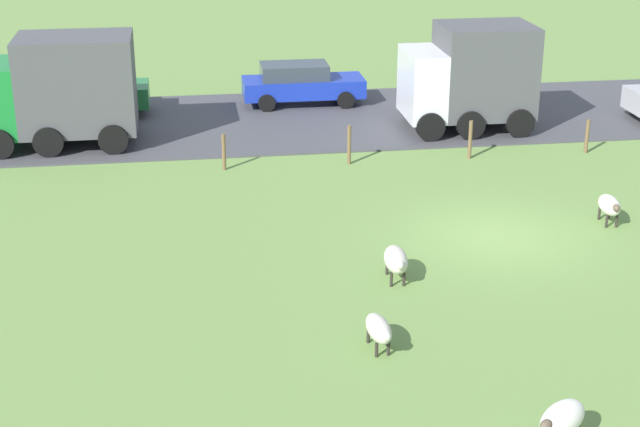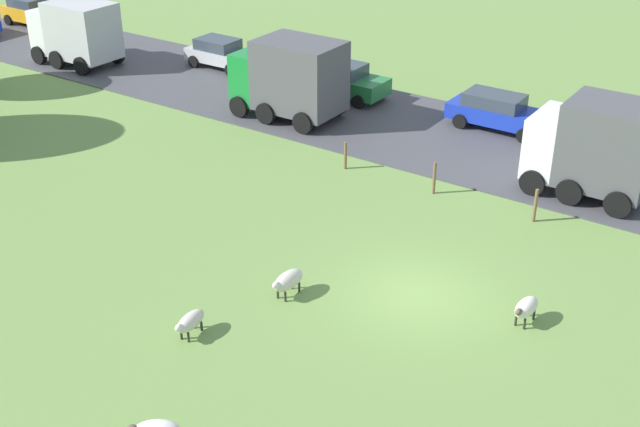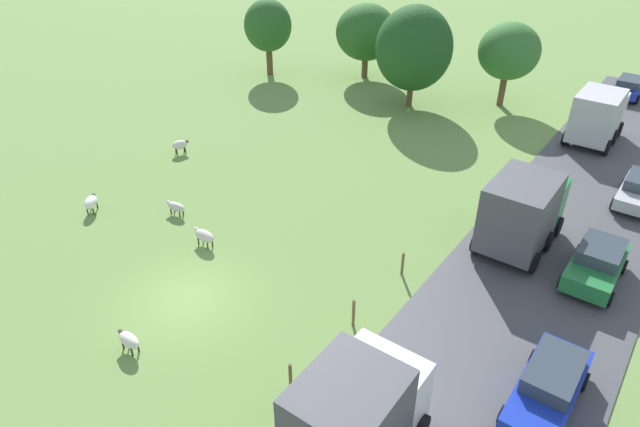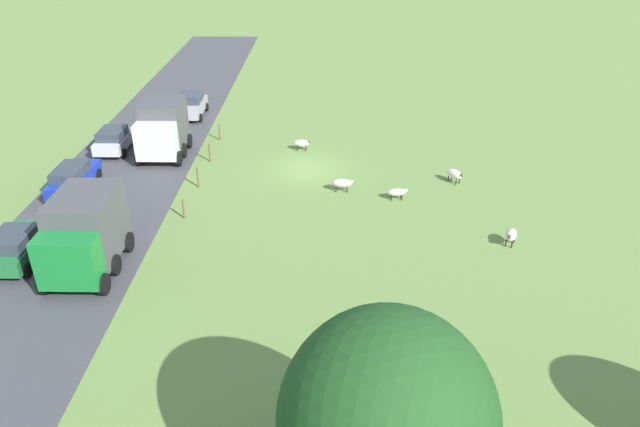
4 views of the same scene
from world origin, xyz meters
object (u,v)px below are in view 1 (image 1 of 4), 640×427
at_px(sheep_3, 396,260).
at_px(truck_1, 62,88).
at_px(truck_2, 470,75).
at_px(car_7, 301,83).
at_px(sheep_4, 609,205).
at_px(car_1, 91,92).
at_px(car_2, 461,80).
at_px(sheep_2, 562,419).
at_px(sheep_1, 379,329).

xyz_separation_m(sheep_3, truck_1, (11.81, 8.51, 1.43)).
distance_m(truck_2, car_7, 6.79).
xyz_separation_m(sheep_3, sheep_4, (2.63, -6.34, -0.00)).
bearing_deg(truck_1, car_1, -8.85).
height_order(sheep_4, car_2, car_2).
height_order(sheep_2, truck_2, truck_2).
distance_m(sheep_4, truck_1, 17.51).
bearing_deg(car_1, truck_1, 171.15).
distance_m(sheep_2, car_1, 24.08).
relative_size(truck_1, truck_2, 1.13).
xyz_separation_m(sheep_2, car_2, (22.12, -4.58, 0.35)).
height_order(truck_2, car_2, truck_2).
distance_m(car_1, car_2, 13.85).
relative_size(sheep_3, car_2, 0.33).
relative_size(truck_1, car_1, 1.21).
height_order(sheep_3, car_2, car_2).
bearing_deg(sheep_4, truck_1, 58.28).
xyz_separation_m(sheep_4, truck_1, (9.18, 14.85, 1.43)).
distance_m(sheep_3, car_1, 17.33).
bearing_deg(sheep_3, car_2, -21.12).
bearing_deg(sheep_2, truck_1, 27.79).
relative_size(sheep_2, truck_1, 0.25).
bearing_deg(car_7, car_2, -94.31).
height_order(truck_1, car_7, truck_1).
relative_size(car_2, car_7, 0.87).
bearing_deg(truck_2, truck_1, 89.56).
bearing_deg(truck_1, sheep_4, -121.72).
height_order(car_1, car_7, car_1).
bearing_deg(car_1, car_7, -87.40).
bearing_deg(truck_2, car_1, 74.29).
bearing_deg(sheep_4, car_7, 26.49).
bearing_deg(sheep_3, car_7, 0.71).
bearing_deg(sheep_2, sheep_3, 10.91).
xyz_separation_m(car_2, car_7, (0.46, 6.10, -0.02)).
distance_m(sheep_3, car_2, 16.39).
relative_size(truck_1, car_7, 1.07).
height_order(sheep_3, truck_2, truck_2).
relative_size(truck_2, car_2, 1.10).
bearing_deg(sheep_3, truck_2, -23.80).
distance_m(sheep_3, sheep_4, 6.86).
relative_size(sheep_1, sheep_4, 1.02).
relative_size(sheep_2, car_2, 0.31).
xyz_separation_m(sheep_3, car_2, (15.28, -5.90, 0.38)).
bearing_deg(truck_1, sheep_3, -144.23).
bearing_deg(truck_1, car_2, -76.44).
xyz_separation_m(sheep_1, sheep_4, (5.75, -7.38, 0.06)).
xyz_separation_m(truck_1, car_7, (3.93, -8.31, -1.08)).
height_order(sheep_2, car_7, car_7).
distance_m(car_2, car_7, 6.11).
relative_size(sheep_3, truck_1, 0.27).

